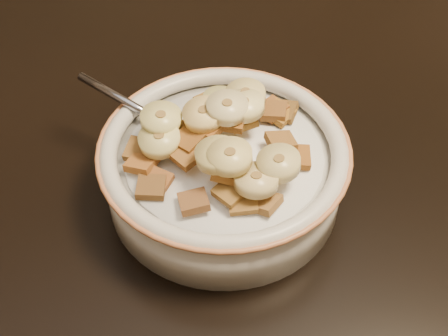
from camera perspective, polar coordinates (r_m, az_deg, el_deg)
name	(u,v)px	position (r m, az deg, el deg)	size (l,w,h in m)	color
cereal_bowl	(224,175)	(0.49, 0.00, -0.65)	(0.18, 0.18, 0.04)	beige
milk	(224,156)	(0.47, 0.00, 1.13)	(0.15, 0.15, 0.00)	white
spoon	(191,138)	(0.48, -3.04, 2.75)	(0.03, 0.04, 0.01)	gray
cereal_square_0	(227,172)	(0.44, 0.23, -0.40)	(0.02, 0.02, 0.01)	olive
cereal_square_1	(194,202)	(0.43, -2.80, -3.10)	(0.02, 0.02, 0.01)	brown
cereal_square_2	(236,169)	(0.44, 1.08, -0.12)	(0.02, 0.02, 0.01)	brown
cereal_square_3	(281,141)	(0.46, 5.21, 2.45)	(0.02, 0.02, 0.01)	brown
cereal_square_4	(187,155)	(0.45, -3.41, 1.22)	(0.02, 0.02, 0.01)	brown
cereal_square_5	(296,157)	(0.46, 6.64, 1.01)	(0.02, 0.02, 0.01)	brown
cereal_square_6	(280,113)	(0.50, 5.10, 5.04)	(0.02, 0.02, 0.01)	olive
cereal_square_7	(243,200)	(0.43, 1.76, -2.96)	(0.02, 0.02, 0.01)	brown
cereal_square_8	(272,109)	(0.50, 4.43, 5.38)	(0.02, 0.02, 0.01)	brown
cereal_square_9	(192,131)	(0.47, -2.92, 3.36)	(0.02, 0.02, 0.01)	#955B20
cereal_square_10	(264,202)	(0.43, 3.68, -3.15)	(0.02, 0.02, 0.01)	brown
cereal_square_11	(210,101)	(0.51, -1.29, 6.14)	(0.02, 0.02, 0.01)	#91601F
cereal_square_12	(188,140)	(0.46, -3.27, 2.61)	(0.02, 0.02, 0.01)	brown
cereal_square_13	(156,182)	(0.45, -6.25, -1.25)	(0.02, 0.02, 0.01)	brown
cereal_square_14	(140,150)	(0.47, -7.72, 1.66)	(0.02, 0.02, 0.01)	brown
cereal_square_15	(231,120)	(0.46, 0.65, 4.41)	(0.02, 0.02, 0.01)	#935C22
cereal_square_16	(210,126)	(0.46, -1.32, 3.87)	(0.02, 0.02, 0.01)	brown
cereal_square_17	(274,111)	(0.49, 4.56, 5.23)	(0.02, 0.02, 0.01)	brown
cereal_square_18	(142,163)	(0.46, -7.54, 0.46)	(0.02, 0.02, 0.01)	#945821
cereal_square_19	(231,191)	(0.43, 0.63, -2.14)	(0.02, 0.02, 0.01)	brown
cereal_square_20	(243,119)	(0.48, 1.75, 4.53)	(0.02, 0.02, 0.01)	olive
cereal_square_21	(227,163)	(0.44, 0.25, 0.46)	(0.02, 0.02, 0.01)	brown
cereal_square_22	(151,187)	(0.44, -6.68, -1.75)	(0.02, 0.02, 0.01)	brown
cereal_square_23	(238,96)	(0.51, 1.28, 6.58)	(0.02, 0.02, 0.01)	#935B2C
cereal_square_24	(283,112)	(0.50, 5.43, 5.16)	(0.02, 0.02, 0.01)	brown
banana_slice_0	(204,114)	(0.46, -1.88, 4.92)	(0.03, 0.03, 0.01)	#FFD579
banana_slice_1	(227,108)	(0.46, 0.29, 5.54)	(0.03, 0.03, 0.01)	#FBECA8
banana_slice_2	(245,96)	(0.48, 1.96, 6.56)	(0.03, 0.03, 0.01)	#D3CA7A
banana_slice_3	(222,103)	(0.47, -0.17, 5.95)	(0.03, 0.03, 0.01)	#C9C081
banana_slice_4	(217,155)	(0.43, -0.62, 1.22)	(0.03, 0.03, 0.01)	tan
banana_slice_5	(161,119)	(0.46, -5.76, 4.47)	(0.03, 0.03, 0.01)	#C8BC86
banana_slice_6	(256,180)	(0.43, 2.96, -1.12)	(0.03, 0.03, 0.01)	tan
banana_slice_7	(279,163)	(0.44, 5.02, 0.44)	(0.03, 0.03, 0.01)	beige
banana_slice_8	(230,157)	(0.43, 0.55, 1.05)	(0.03, 0.03, 0.01)	#EBDF88
banana_slice_9	(160,140)	(0.46, -5.91, 2.59)	(0.03, 0.03, 0.01)	#CEBD69
banana_slice_10	(244,106)	(0.47, 1.82, 5.71)	(0.03, 0.03, 0.01)	beige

